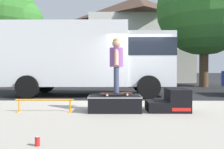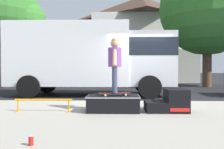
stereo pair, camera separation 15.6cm
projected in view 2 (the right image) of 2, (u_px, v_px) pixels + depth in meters
ground_plane at (143, 102)px, 8.19m from camera, size 140.00×140.00×0.00m
sidewalk_slab at (157, 119)px, 5.19m from camera, size 50.00×5.00×0.12m
skate_box at (113, 103)px, 5.81m from camera, size 1.25×0.84×0.38m
kicker_ramp at (170, 102)px, 5.76m from camera, size 0.98×0.76×0.54m
grind_rail at (43, 102)px, 5.74m from camera, size 1.39×0.28×0.30m
skateboard at (115, 93)px, 5.78m from camera, size 0.81×0.39×0.07m
skater_kid at (115, 61)px, 5.76m from camera, size 0.32×0.68×1.32m
soda_can at (31, 141)px, 3.17m from camera, size 0.07×0.07×0.13m
box_truck at (93, 56)px, 10.41m from camera, size 6.91×2.63×3.05m
street_tree_main at (213, 10)px, 15.24m from camera, size 6.69×6.08×8.14m
street_tree_neighbour at (8, 16)px, 15.13m from camera, size 4.87×4.43×6.87m
house_behind at (141, 38)px, 23.84m from camera, size 9.54×8.23×8.40m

